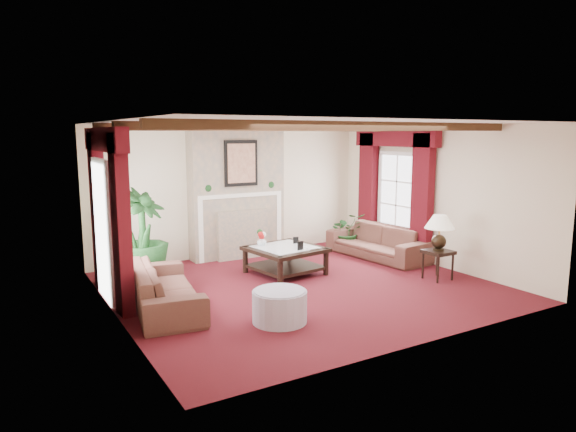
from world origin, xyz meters
TOP-DOWN VIEW (x-y plane):
  - floor at (0.00, 0.00)m, footprint 6.00×6.00m
  - ceiling at (0.00, 0.00)m, footprint 6.00×6.00m
  - back_wall at (0.00, 2.75)m, footprint 6.00×0.02m
  - left_wall at (-3.00, 0.00)m, footprint 0.02×5.50m
  - right_wall at (3.00, 0.00)m, footprint 0.02×5.50m
  - ceiling_beams at (0.00, 0.00)m, footprint 6.00×3.00m
  - fireplace at (0.00, 2.55)m, footprint 2.00×0.52m
  - french_door_left at (-2.97, 1.00)m, footprint 0.10×1.10m
  - french_door_right at (2.97, 1.00)m, footprint 0.10×1.10m
  - curtains_left at (-2.86, 1.00)m, footprint 0.20×2.40m
  - curtains_right at (2.86, 1.00)m, footprint 0.20×2.40m
  - sofa_left at (-2.30, 0.11)m, footprint 2.37×1.31m
  - sofa_right at (2.44, 0.98)m, footprint 2.38×1.11m
  - potted_palm at (-2.20, 1.71)m, footprint 2.49×2.50m
  - small_plant at (2.32, 1.86)m, footprint 1.12×1.16m
  - coffee_table at (0.16, 0.84)m, footprint 1.36×1.36m
  - side_table at (2.29, -0.83)m, footprint 0.47×0.47m
  - ottoman at (-1.13, -1.23)m, footprint 0.74×0.74m
  - table_lamp at (2.29, -0.83)m, footprint 0.51×0.51m
  - flower_vase at (-0.15, 1.18)m, footprint 0.29×0.30m
  - book at (0.42, 0.54)m, footprint 0.20×0.06m
  - photo_frame_a at (0.26, 0.49)m, footprint 0.13×0.04m
  - photo_frame_b at (0.48, 1.00)m, footprint 0.11×0.04m

SIDE VIEW (x-z plane):
  - floor at x=0.00m, z-range 0.00..0.00m
  - ottoman at x=-1.13m, z-range 0.00..0.43m
  - coffee_table at x=0.16m, z-range 0.00..0.49m
  - side_table at x=2.29m, z-range 0.00..0.52m
  - small_plant at x=2.32m, z-range 0.00..0.64m
  - sofa_left at x=-2.30m, z-range 0.00..0.85m
  - sofa_right at x=2.44m, z-range 0.00..0.88m
  - potted_palm at x=-2.20m, z-range 0.00..0.90m
  - photo_frame_b at x=0.48m, z-range 0.49..0.63m
  - photo_frame_a at x=0.26m, z-range 0.49..0.66m
  - flower_vase at x=-0.15m, z-range 0.49..0.67m
  - book at x=0.42m, z-range 0.49..0.76m
  - table_lamp at x=2.29m, z-range 0.52..1.17m
  - back_wall at x=0.00m, z-range 0.00..2.70m
  - left_wall at x=-3.00m, z-range 0.00..2.70m
  - right_wall at x=3.00m, z-range 0.00..2.70m
  - french_door_left at x=-2.97m, z-range 1.05..3.21m
  - french_door_right at x=2.97m, z-range 1.05..3.21m
  - curtains_left at x=-2.86m, z-range 1.28..3.83m
  - curtains_right at x=2.86m, z-range 1.28..3.83m
  - ceiling_beams at x=0.00m, z-range 2.58..2.70m
  - ceiling at x=0.00m, z-range 2.70..2.70m
  - fireplace at x=0.00m, z-range 1.35..4.05m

